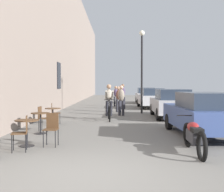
% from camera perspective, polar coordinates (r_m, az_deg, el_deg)
% --- Properties ---
extents(ground_plane, '(88.00, 88.00, 0.00)m').
position_cam_1_polar(ground_plane, '(5.49, -4.24, -15.41)').
color(ground_plane, slate).
extents(building_facade_left, '(0.54, 68.00, 10.90)m').
position_cam_1_polar(building_facade_left, '(19.97, -10.99, 13.03)').
color(building_facade_left, gray).
rests_on(building_facade_left, ground_plane).
extents(cafe_table_near, '(0.64, 0.64, 0.72)m').
position_cam_1_polar(cafe_table_near, '(8.16, -16.56, -5.95)').
color(cafe_table_near, black).
rests_on(cafe_table_near, ground_plane).
extents(cafe_chair_near_toward_street, '(0.46, 0.46, 0.89)m').
position_cam_1_polar(cafe_chair_near_toward_street, '(7.58, -17.36, -6.61)').
color(cafe_chair_near_toward_street, black).
rests_on(cafe_chair_near_toward_street, ground_plane).
extents(cafe_chair_near_toward_wall, '(0.39, 0.39, 0.89)m').
position_cam_1_polar(cafe_chair_near_toward_wall, '(8.07, -11.91, -6.03)').
color(cafe_chair_near_toward_wall, black).
rests_on(cafe_chair_near_toward_wall, ground_plane).
extents(cafe_table_mid, '(0.64, 0.64, 0.72)m').
position_cam_1_polar(cafe_table_mid, '(10.13, -14.03, -4.37)').
color(cafe_table_mid, black).
rests_on(cafe_table_mid, ground_plane).
extents(cafe_chair_mid_toward_street, '(0.42, 0.42, 0.89)m').
position_cam_1_polar(cafe_chair_mid_toward_street, '(10.73, -13.61, -4.03)').
color(cafe_chair_mid_toward_street, black).
rests_on(cafe_chair_mid_toward_street, ground_plane).
extents(cafe_table_far, '(0.64, 0.64, 0.72)m').
position_cam_1_polar(cafe_table_far, '(12.09, -11.66, -3.31)').
color(cafe_table_far, black).
rests_on(cafe_table_far, ground_plane).
extents(cafe_chair_far_toward_street, '(0.44, 0.44, 0.89)m').
position_cam_1_polar(cafe_chair_far_toward_street, '(12.71, -11.39, -3.06)').
color(cafe_chair_far_toward_street, black).
rests_on(cafe_chair_far_toward_street, ground_plane).
extents(cyclist_on_bicycle, '(0.52, 1.76, 1.74)m').
position_cam_1_polar(cyclist_on_bicycle, '(13.69, -0.60, -1.43)').
color(cyclist_on_bicycle, black).
rests_on(cyclist_on_bicycle, ground_plane).
extents(pedestrian_near, '(0.35, 0.26, 1.66)m').
position_cam_1_polar(pedestrian_near, '(15.71, 1.86, -0.51)').
color(pedestrian_near, '#26262D').
rests_on(pedestrian_near, ground_plane).
extents(pedestrian_mid, '(0.37, 0.28, 1.60)m').
position_cam_1_polar(pedestrian_mid, '(17.65, 1.32, -0.35)').
color(pedestrian_mid, '#26262D').
rests_on(pedestrian_mid, ground_plane).
extents(pedestrian_far, '(0.38, 0.30, 1.76)m').
position_cam_1_polar(pedestrian_far, '(20.11, 2.16, 0.22)').
color(pedestrian_far, '#26262D').
rests_on(pedestrian_far, ground_plane).
extents(pedestrian_furthest, '(0.36, 0.28, 1.61)m').
position_cam_1_polar(pedestrian_furthest, '(22.65, 0.76, 0.21)').
color(pedestrian_furthest, '#26262D').
rests_on(pedestrian_furthest, ground_plane).
extents(street_lamp, '(0.32, 0.32, 4.90)m').
position_cam_1_polar(street_lamp, '(17.17, 5.95, 6.95)').
color(street_lamp, black).
rests_on(street_lamp, ground_plane).
extents(parked_car_nearest, '(1.80, 4.07, 1.43)m').
position_cam_1_polar(parked_car_nearest, '(9.84, 17.37, -3.30)').
color(parked_car_nearest, '#384C84').
rests_on(parked_car_nearest, ground_plane).
extents(parked_car_second, '(1.83, 4.17, 1.47)m').
position_cam_1_polar(parked_car_second, '(14.95, 11.59, -1.36)').
color(parked_car_second, '#B7B7BC').
rests_on(parked_car_second, ground_plane).
extents(parked_car_third, '(1.78, 4.10, 1.45)m').
position_cam_1_polar(parked_car_third, '(21.11, 7.79, -0.36)').
color(parked_car_third, '#B7B7BC').
rests_on(parked_car_third, ground_plane).
extents(parked_car_fourth, '(1.83, 4.13, 1.45)m').
position_cam_1_polar(parked_car_fourth, '(26.80, 6.65, 0.16)').
color(parked_car_fourth, '#B7B7BC').
rests_on(parked_car_fourth, ground_plane).
extents(parked_motorcycle, '(0.62, 2.15, 0.92)m').
position_cam_1_polar(parked_motorcycle, '(7.39, 16.00, -7.70)').
color(parked_motorcycle, black).
rests_on(parked_motorcycle, ground_plane).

